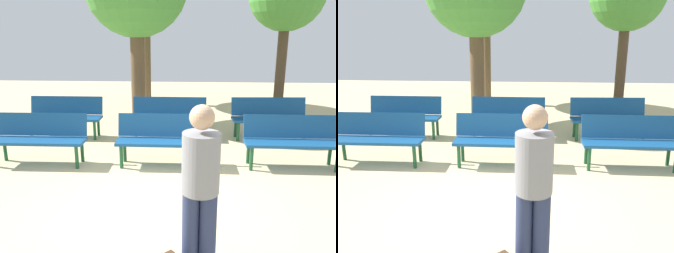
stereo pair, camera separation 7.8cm
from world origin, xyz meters
The scene contains 8 objects.
ground_plane centered at (0.00, 0.00, 0.00)m, with size 24.00×24.00×0.00m, color #CCB789.
bench_r0_c0 centered at (-2.20, 1.53, 0.50)m, with size 1.61×0.50×0.87m.
bench_r0_c1 centered at (-0.05, 1.59, 0.50)m, with size 1.60×0.49×0.87m.
bench_r0_c2 centered at (2.13, 1.63, 0.50)m, with size 1.60×0.49×0.87m.
bench_r1_c0 centered at (-2.32, 3.16, 0.50)m, with size 1.60×0.49×0.87m.
bench_r1_c1 centered at (-0.04, 3.20, 0.50)m, with size 1.60×0.48×0.87m.
bench_r1_c2 centered at (2.12, 3.28, 0.50)m, with size 1.62×0.56×0.87m.
visitor_with_backpack centered at (0.48, -1.18, 0.94)m, with size 0.37×0.55×1.65m.
Camera 1 is at (0.36, -4.06, 2.23)m, focal length 36.82 mm.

